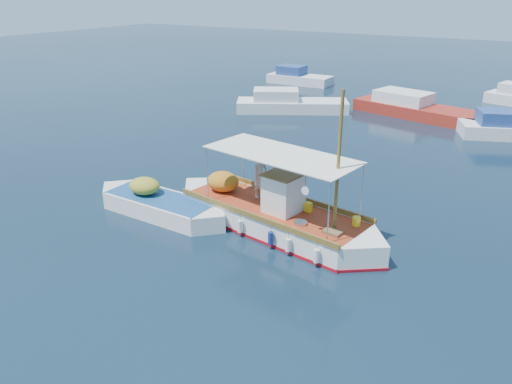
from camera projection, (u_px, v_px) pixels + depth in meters
The scene contains 7 objects.
ground at pixel (278, 239), 18.09m from camera, with size 160.00×160.00×0.00m, color black.
fishing_caique at pixel (272, 215), 18.77m from camera, with size 9.38×3.63×5.79m.
dinghy at pixel (159, 206), 20.02m from camera, with size 6.42×1.91×1.57m.
bg_boat_nw at pixel (289, 105), 36.25m from camera, with size 8.12×6.01×1.80m.
bg_boat_n at pixel (416, 109), 34.87m from camera, with size 9.68×4.92×1.80m.
bg_boat_ne at pixel (510, 129), 30.03m from camera, with size 6.44×4.34×1.80m.
bg_boat_far_w at pixel (298, 78), 46.48m from camera, with size 5.94×2.40×1.80m.
Camera 1 is at (7.68, -14.11, 8.53)m, focal length 35.00 mm.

